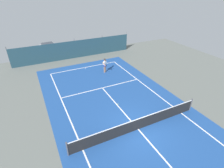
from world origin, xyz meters
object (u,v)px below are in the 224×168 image
object	(u,v)px
tennis_ball_near_player	(93,66)
tennis_player	(105,65)
parked_car	(49,50)
tennis_ball_midcourt	(118,104)
tennis_net	(139,124)

from	to	relation	value
tennis_ball_near_player	tennis_player	bearing A→B (deg)	-73.12
tennis_player	tennis_ball_near_player	xyz separation A→B (m)	(-0.70, 2.29, -0.93)
tennis_ball_near_player	parked_car	xyz separation A→B (m)	(-4.15, 6.48, 0.81)
tennis_ball_midcourt	tennis_ball_near_player	bearing A→B (deg)	83.93
tennis_ball_near_player	tennis_net	bearing A→B (deg)	-94.93
tennis_player	parked_car	distance (m)	10.02
tennis_player	parked_car	bearing A→B (deg)	-87.67
tennis_net	tennis_ball_near_player	bearing A→B (deg)	85.07
tennis_player	tennis_ball_midcourt	xyz separation A→B (m)	(-1.61, -6.29, -0.93)
tennis_player	tennis_ball_midcourt	distance (m)	6.56
tennis_net	tennis_ball_near_player	size ratio (longest dim) A/B	153.33
tennis_ball_near_player	tennis_ball_midcourt	world-z (taller)	same
tennis_player	parked_car	xyz separation A→B (m)	(-4.85, 8.77, -0.12)
tennis_net	tennis_ball_midcourt	size ratio (longest dim) A/B	153.33
tennis_net	parked_car	xyz separation A→B (m)	(-3.13, 18.35, 0.33)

